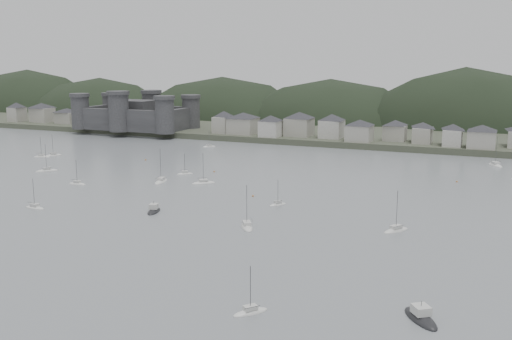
% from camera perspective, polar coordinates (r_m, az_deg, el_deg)
% --- Properties ---
extents(ground, '(900.00, 900.00, 0.00)m').
position_cam_1_polar(ground, '(126.00, -13.80, -8.57)').
color(ground, slate).
rests_on(ground, ground).
extents(far_shore_land, '(900.00, 250.00, 3.00)m').
position_cam_1_polar(far_shore_land, '(397.89, 12.70, 4.81)').
color(far_shore_land, '#383D2D').
rests_on(far_shore_land, ground).
extents(forested_ridge, '(851.55, 103.94, 102.57)m').
position_cam_1_polar(forested_ridge, '(373.55, 12.61, 2.46)').
color(forested_ridge, black).
rests_on(forested_ridge, ground).
extents(castle, '(66.00, 43.00, 20.00)m').
position_cam_1_polar(castle, '(336.44, -11.83, 5.42)').
color(castle, '#313133').
rests_on(castle, far_shore_land).
extents(waterfront_town, '(451.48, 28.46, 12.92)m').
position_cam_1_polar(waterfront_town, '(280.25, 18.64, 3.57)').
color(waterfront_town, '#A4A296').
rests_on(waterfront_town, far_shore_land).
extents(moored_fleet, '(249.11, 170.82, 12.79)m').
position_cam_1_polar(moored_fleet, '(183.55, -1.01, -2.10)').
color(moored_fleet, silver).
rests_on(moored_fleet, ground).
extents(motor_launch_near, '(7.97, 9.17, 4.13)m').
position_cam_1_polar(motor_launch_near, '(99.29, 16.02, -13.92)').
color(motor_launch_near, black).
rests_on(motor_launch_near, ground).
extents(motor_launch_far, '(5.02, 8.38, 3.89)m').
position_cam_1_polar(motor_launch_far, '(161.65, -10.09, -4.00)').
color(motor_launch_far, black).
rests_on(motor_launch_far, ground).
extents(mooring_buoys, '(158.24, 58.84, 0.70)m').
position_cam_1_polar(mooring_buoys, '(193.40, 4.95, -1.48)').
color(mooring_buoys, '#AC6E39').
rests_on(mooring_buoys, ground).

